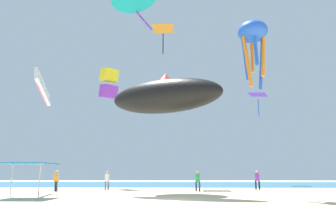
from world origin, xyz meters
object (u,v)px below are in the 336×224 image
Objects in this scene: person_central at (257,178)px; kite_diamond_purple at (258,96)px; kite_box_yellow at (109,83)px; kite_diamond_orange at (163,30)px; person_near_tent at (198,179)px; kite_octopus_blue at (253,35)px; kite_parafoil_white at (43,88)px; kite_inflatable_black at (165,96)px; canopy_tent at (26,165)px; person_rightmost at (56,179)px; person_leftmost at (107,179)px.

kite_diamond_purple is at bearing -92.17° from person_central.
kite_box_yellow is 1.08× the size of kite_diamond_orange.
kite_octopus_blue is (3.68, -7.30, 10.09)m from person_near_tent.
person_central is 0.43× the size of kite_parafoil_white.
kite_box_yellow is at bearing -39.24° from kite_inflatable_black.
kite_inflatable_black reaches higher than canopy_tent.
kite_inflatable_black is at bearing -130.62° from person_rightmost.
canopy_tent is 33.65m from kite_diamond_purple.
kite_inflatable_black reaches higher than person_near_tent.
kite_octopus_blue is at bearing -37.59° from person_near_tent.
person_central is 0.50× the size of kite_box_yellow.
kite_diamond_purple is 29.70m from kite_parafoil_white.
kite_parafoil_white reaches higher than kite_inflatable_black.
kite_diamond_orange is (-0.94, 13.50, 11.94)m from kite_inflatable_black.
person_near_tent is 0.19× the size of kite_inflatable_black.
kite_inflatable_black reaches higher than person_leftmost.
kite_octopus_blue is (14.99, 0.97, 9.04)m from canopy_tent.
kite_diamond_purple is at bearing 48.73° from canopy_tent.
kite_parafoil_white is (-4.87, -4.67, 7.82)m from person_leftmost.
kite_parafoil_white is at bearing -44.37° from kite_diamond_orange.
person_leftmost is 0.20× the size of kite_inflatable_black.
kite_diamond_purple is at bearing 123.19° from kite_diamond_orange.
kite_box_yellow is (-1.16, 3.85, 10.75)m from person_leftmost.
person_near_tent is 15.74m from kite_parafoil_white.
kite_octopus_blue reaches higher than kite_inflatable_black.
kite_box_yellow is at bearing -37.46° from kite_diamond_purple.
person_leftmost is 25.52m from kite_diamond_purple.
kite_diamond_orange is (5.06, 5.11, 17.97)m from person_leftmost.
kite_inflatable_black is at bearing 83.55° from person_leftmost.
person_central is 20.69m from kite_diamond_orange.
person_leftmost is 0.96× the size of person_central.
canopy_tent is at bearing -167.34° from kite_parafoil_white.
person_central is 21.77m from kite_parafoil_white.
person_leftmost is at bearing -66.41° from person_rightmost.
kite_diamond_purple is 25.69m from kite_inflatable_black.
kite_diamond_purple reaches higher than kite_inflatable_black.
person_central is at bearing -111.58° from kite_inflatable_black.
person_leftmost is at bearing -169.28° from person_near_tent.
person_leftmost is 0.48× the size of kite_box_yellow.
kite_diamond_purple is at bearing 83.87° from person_near_tent.
kite_diamond_purple is at bearing -59.24° from kite_parafoil_white.
canopy_tent is 20.97m from person_central.
canopy_tent is 14.05m from person_near_tent.
person_near_tent is at bearing -5.52° from kite_diamond_purple.
canopy_tent is 0.66× the size of kite_octopus_blue.
kite_diamond_purple is 16.96m from kite_diamond_orange.
kite_box_yellow is at bearing -30.79° from kite_parafoil_white.
canopy_tent is 1.84× the size of person_leftmost.
person_near_tent is at bearing 36.16° from canopy_tent.
person_rightmost is 0.53× the size of kite_diamond_purple.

